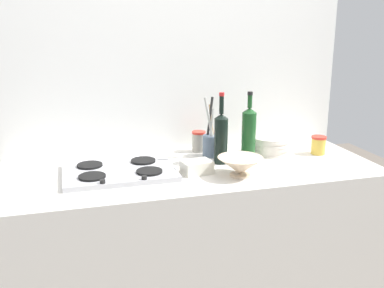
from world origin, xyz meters
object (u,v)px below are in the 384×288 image
Objects in this scene: mixing_bowl at (240,166)px; butter_dish at (197,167)px; stovetop_hob at (119,171)px; wine_bottle_leftmost at (249,133)px; utensil_crock at (211,143)px; condiment_jar_rear at (199,141)px; wine_bottle_mid_left at (221,137)px; condiment_jar_front at (318,145)px; plate_stack at (270,145)px.

mixing_bowl is 0.20m from butter_dish.
butter_dish is (0.35, -0.09, 0.02)m from stovetop_hob.
wine_bottle_leftmost is 1.11× the size of utensil_crock.
utensil_crock reaches higher than condiment_jar_rear.
wine_bottle_mid_left is at bearing 3.60° from stovetop_hob.
condiment_jar_front is at bearing 0.81° from wine_bottle_mid_left.
wine_bottle_mid_left is 0.23m from mixing_bowl.
plate_stack is at bearing 23.72° from wine_bottle_leftmost.
plate_stack is 0.32m from utensil_crock.
condiment_jar_front reaches higher than plate_stack.
wine_bottle_leftmost is 2.57× the size of butter_dish.
plate_stack is at bearing 16.63° from wine_bottle_mid_left.
mixing_bowl is at bearing -84.69° from utensil_crock.
condiment_jar_rear is at bearing 72.22° from butter_dish.
plate_stack is at bearing 8.68° from stovetop_hob.
wine_bottle_mid_left reaches higher than wine_bottle_leftmost.
condiment_jar_rear is (-0.04, 0.10, -0.02)m from utensil_crock.
condiment_jar_front is at bearing 2.15° from stovetop_hob.
stovetop_hob is at bearing -150.86° from condiment_jar_rear.
wine_bottle_leftmost is 3.59× the size of condiment_jar_front.
wine_bottle_leftmost reaches higher than condiment_jar_rear.
condiment_jar_front is (0.55, 0.01, -0.08)m from wine_bottle_mid_left.
plate_stack is 0.42m from mixing_bowl.
condiment_jar_rear is at bearing 29.14° from stovetop_hob.
plate_stack is 0.25m from condiment_jar_front.
condiment_jar_front is 0.86× the size of condiment_jar_rear.
wine_bottle_leftmost is at bearing 9.09° from wine_bottle_mid_left.
wine_bottle_mid_left is (-0.16, -0.03, -0.01)m from wine_bottle_leftmost.
butter_dish is 1.40× the size of condiment_jar_front.
wine_bottle_mid_left is at bearing -78.23° from condiment_jar_rear.
wine_bottle_leftmost is (-0.15, -0.07, 0.09)m from plate_stack.
mixing_bowl is at bearing -120.21° from wine_bottle_leftmost.
utensil_crock is (0.50, 0.16, 0.06)m from stovetop_hob.
wine_bottle_mid_left is 1.13× the size of utensil_crock.
wine_bottle_mid_left reaches higher than condiment_jar_rear.
plate_stack is at bearing -6.07° from utensil_crock.
wine_bottle_leftmost reaches higher than condiment_jar_front.
utensil_crock is (-0.17, 0.10, -0.07)m from wine_bottle_leftmost.
wine_bottle_leftmost reaches higher than plate_stack.
wine_bottle_mid_left reaches higher than mixing_bowl.
butter_dish is at bearing -155.69° from plate_stack.
stovetop_hob is 2.45× the size of mixing_bowl.
condiment_jar_rear reaches higher than plate_stack.
utensil_crock is (-0.03, 0.34, 0.02)m from mixing_bowl.
stovetop_hob is 0.53m from condiment_jar_rear.
plate_stack is 0.19m from wine_bottle_leftmost.
wine_bottle_mid_left is at bearing 37.09° from butter_dish.
condiment_jar_front is at bearing 10.14° from butter_dish.
wine_bottle_leftmost is 0.28m from mixing_bowl.
butter_dish is (-0.16, -0.12, -0.10)m from wine_bottle_mid_left.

